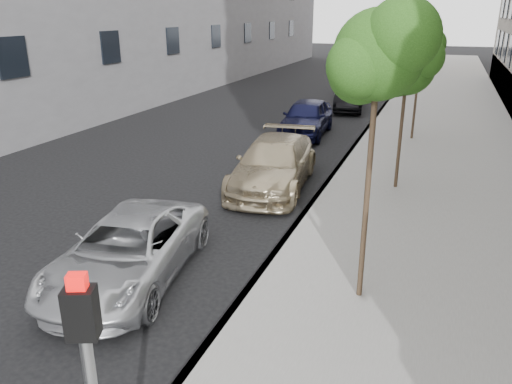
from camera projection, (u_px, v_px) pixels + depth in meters
The scene contains 11 objects.
ground at pixel (168, 309), 9.09m from camera, with size 160.00×160.00×0.00m, color black.
sidewalk at pixel (444, 104), 28.78m from camera, with size 6.40×72.00×0.14m, color gray.
curb at pixel (388, 101), 29.81m from camera, with size 0.15×72.00×0.14m, color #9E9B93.
tree_near at pixel (380, 55), 7.82m from camera, with size 1.77×1.57×5.21m.
tree_mid at pixel (408, 67), 13.82m from camera, with size 1.85×1.65×4.43m.
tree_far at pixel (422, 51), 19.54m from camera, with size 1.76×1.56×4.39m.
minivan at pixel (128, 250), 9.90m from camera, with size 2.15×4.65×1.29m, color silver.
suv at pixel (274, 164), 15.17m from camera, with size 2.09×5.13×1.49m, color tan.
sedan_blue at pixel (306, 117), 21.66m from camera, with size 1.82×4.53×1.54m, color #101237.
sedan_black at pixel (349, 97), 27.16m from camera, with size 1.47×4.21×1.39m, color black.
sedan_rear at pixel (354, 84), 31.96m from camera, with size 2.04×5.03×1.46m, color #ADB1B5.
Camera 1 is at (4.23, -6.76, 5.11)m, focal length 35.00 mm.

